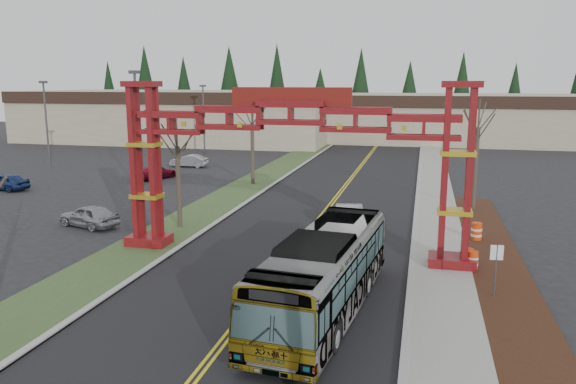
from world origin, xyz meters
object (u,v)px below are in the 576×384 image
(bare_tree_median_mid, at_px, (177,147))
(light_pole_mid, at_px, (46,118))
(retail_building_west, at_px, (183,115))
(parked_car_far_a, at_px, (189,161))
(bare_tree_right_far, at_px, (478,128))
(barrel_south, at_px, (473,261))
(transit_bus, at_px, (324,273))
(parked_car_near_a, at_px, (89,216))
(barrel_mid, at_px, (468,258))
(parked_car_mid_b, at_px, (6,182))
(light_pole_near, at_px, (137,122))
(light_pole_far, at_px, (204,114))
(parked_car_mid_a, at_px, (156,172))
(silver_sedan, at_px, (349,219))
(gateway_arch, at_px, (291,141))
(barrel_north, at_px, (476,232))
(retail_building_east, at_px, (449,118))
(street_sign, at_px, (496,260))
(bare_tree_median_far, at_px, (252,123))

(bare_tree_median_mid, relative_size, light_pole_mid, 0.78)
(retail_building_west, height_order, bare_tree_median_mid, retail_building_west)
(parked_car_far_a, bearing_deg, retail_building_west, -155.16)
(bare_tree_right_far, height_order, barrel_south, bare_tree_right_far)
(transit_bus, distance_m, parked_car_near_a, 19.07)
(transit_bus, distance_m, parked_car_far_a, 40.00)
(parked_car_near_a, height_order, barrel_mid, parked_car_near_a)
(parked_car_mid_b, xyz_separation_m, bare_tree_median_mid, (19.21, -7.91, 4.30))
(light_pole_near, height_order, barrel_mid, light_pole_near)
(light_pole_far, bearing_deg, barrel_mid, -52.84)
(transit_bus, xyz_separation_m, parked_car_mid_a, (-20.58, 26.79, -1.00))
(silver_sedan, xyz_separation_m, light_pole_near, (-18.48, 8.66, 4.88))
(parked_car_mid_b, xyz_separation_m, parked_car_far_a, (9.59, 15.62, -0.06))
(gateway_arch, relative_size, barrel_north, 16.59)
(retail_building_west, bearing_deg, light_pole_mid, -93.37)
(light_pole_near, height_order, light_pole_mid, light_pole_near)
(parked_car_far_a, height_order, bare_tree_median_mid, bare_tree_median_mid)
(bare_tree_median_mid, height_order, barrel_north, bare_tree_median_mid)
(bare_tree_median_mid, relative_size, barrel_south, 7.29)
(retail_building_east, distance_m, light_pole_near, 54.39)
(barrel_south, relative_size, barrel_mid, 1.00)
(retail_building_west, relative_size, light_pole_far, 5.42)
(light_pole_far, bearing_deg, street_sign, -54.72)
(parked_car_mid_b, height_order, street_sign, street_sign)
(parked_car_far_a, distance_m, light_pole_near, 14.19)
(silver_sedan, bearing_deg, barrel_south, -50.54)
(street_sign, xyz_separation_m, barrel_north, (-0.01, 8.68, -1.10))
(parked_car_mid_a, xyz_separation_m, barrel_north, (27.19, -14.98, -0.07))
(silver_sedan, height_order, bare_tree_right_far, bare_tree_right_far)
(bare_tree_median_far, xyz_separation_m, barrel_mid, (16.76, -19.04, -4.90))
(bare_tree_right_far, xyz_separation_m, barrel_south, (-1.05, -13.49, -5.27))
(retail_building_west, height_order, parked_car_mid_b, retail_building_west)
(gateway_arch, distance_m, barrel_north, 12.09)
(transit_bus, relative_size, parked_car_mid_b, 2.81)
(barrel_north, bearing_deg, light_pole_far, 131.69)
(retail_building_east, distance_m, light_pole_far, 38.30)
(light_pole_far, distance_m, barrel_south, 48.77)
(silver_sedan, height_order, barrel_south, silver_sedan)
(bare_tree_median_far, xyz_separation_m, light_pole_far, (-12.32, 19.33, -0.48))
(parked_car_near_a, xyz_separation_m, street_sign, (23.09, -6.45, 0.94))
(bare_tree_right_far, xyz_separation_m, street_sign, (-0.45, -16.94, -4.10))
(bare_tree_right_far, xyz_separation_m, light_pole_near, (-26.22, 1.03, -0.11))
(parked_car_far_a, relative_size, light_pole_far, 0.46)
(retail_building_east, relative_size, bare_tree_median_far, 5.04)
(gateway_arch, distance_m, street_sign, 11.09)
(barrel_north, bearing_deg, gateway_arch, -152.05)
(barrel_mid, bearing_deg, parked_car_near_a, 173.32)
(gateway_arch, distance_m, silver_sedan, 8.05)
(retail_building_west, xyz_separation_m, parked_car_near_a, (16.46, -51.12, -3.05))
(light_pole_mid, bearing_deg, transit_bus, -41.39)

